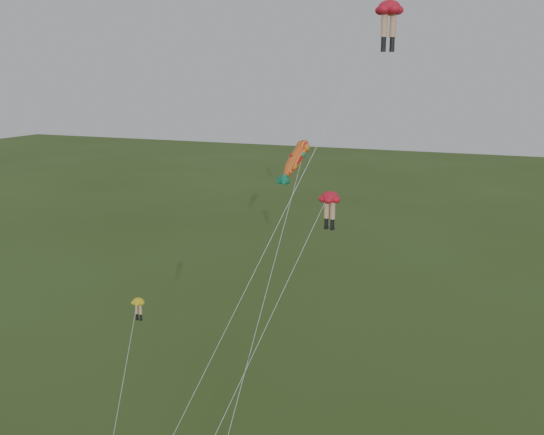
% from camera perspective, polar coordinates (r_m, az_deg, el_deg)
% --- Properties ---
extents(legs_kite_red_high, '(10.76, 11.18, 24.96)m').
position_cam_1_polar(legs_kite_red_high, '(35.43, 10.69, 18.01)').
color(legs_kite_red_high, red).
rests_on(legs_kite_red_high, ground).
extents(legs_kite_red_mid, '(5.68, 8.64, 14.72)m').
position_cam_1_polar(legs_kite_red_mid, '(33.53, 5.18, 1.08)').
color(legs_kite_red_mid, red).
rests_on(legs_kite_red_mid, ground).
extents(legs_kite_yellow, '(3.93, 9.35, 7.59)m').
position_cam_1_polar(legs_kite_yellow, '(38.25, -12.65, -8.80)').
color(legs_kite_yellow, yellow).
rests_on(legs_kite_yellow, ground).
extents(fish_kite, '(1.84, 12.72, 17.30)m').
position_cam_1_polar(fish_kite, '(37.57, 2.23, 5.42)').
color(fish_kite, orange).
rests_on(fish_kite, ground).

